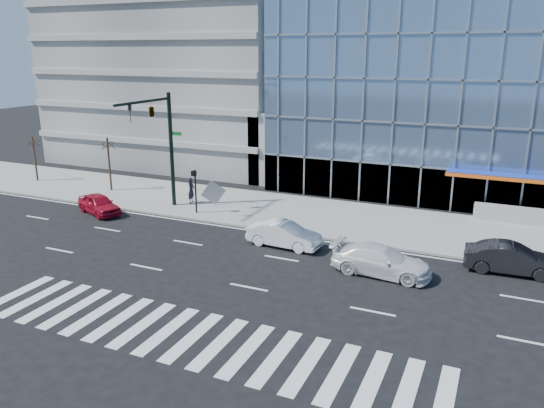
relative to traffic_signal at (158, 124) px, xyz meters
The scene contains 14 objects.
ground 13.41m from the traffic_signal, 22.56° to the right, with size 160.00×160.00×0.00m, color black.
sidewalk 13.03m from the traffic_signal, 17.33° to the left, with size 120.00×8.00×0.15m, color gray.
parking_garage 23.56m from the traffic_signal, 112.79° to the left, with size 24.00×24.00×20.00m, color gray.
ramp_block 14.68m from the traffic_signal, 69.59° to the left, with size 6.00×8.00×6.00m, color gray.
traffic_signal is the anchor object (origin of this frame).
ped_signal_post 4.75m from the traffic_signal, ahead, with size 0.30×0.33×3.00m.
street_tree_near 7.96m from the traffic_signal, 157.29° to the left, with size 1.10×1.10×4.23m.
street_tree_far 15.53m from the traffic_signal, 168.95° to the left, with size 1.10×1.10×3.87m.
white_suv 17.84m from the traffic_signal, 15.15° to the right, with size 2.04×5.03×1.46m, color white.
white_sedan 12.06m from the traffic_signal, 14.91° to the right, with size 1.51×4.34×1.43m, color white.
dark_sedan 23.09m from the traffic_signal, ahead, with size 1.60×4.60×1.51m, color black.
red_sedan 6.98m from the traffic_signal, 151.14° to the right, with size 1.61×4.00×1.36m, color #A80C22.
pedestrian 5.67m from the traffic_signal, 69.83° to the left, with size 0.69×0.45×1.90m, color black.
tilted_panel 6.29m from the traffic_signal, 44.19° to the left, with size 1.30×0.06×1.30m, color gray.
Camera 1 is at (10.47, -24.74, 10.90)m, focal length 35.00 mm.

